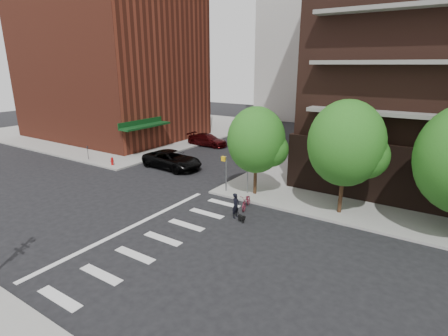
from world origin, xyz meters
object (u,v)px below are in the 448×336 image
parked_car_black (172,160)px  parked_car_maroon (207,140)px  fire_hydrant (112,161)px  dog_walker (236,205)px  scooter (246,201)px  parked_car_silver (250,133)px

parked_car_black → parked_car_maroon: 9.52m
parked_car_maroon → parked_car_black: bearing=-165.7°
fire_hydrant → parked_car_black: 5.64m
fire_hydrant → parked_car_maroon: parked_car_maroon is taller
fire_hydrant → dog_walker: (15.33, -3.28, 0.23)m
scooter → fire_hydrant: bearing=157.8°
parked_car_maroon → scooter: (12.87, -13.41, -0.21)m
dog_walker → parked_car_silver: bearing=26.3°
scooter → parked_car_black: bearing=141.3°
parked_car_maroon → dog_walker: size_ratio=3.07×
fire_hydrant → dog_walker: size_ratio=0.47×
parked_car_silver → dog_walker: bearing=-148.8°
parked_car_maroon → fire_hydrant: bearing=166.8°
fire_hydrant → parked_car_black: size_ratio=0.13×
parked_car_maroon → parked_car_silver: (2.19, 6.18, 0.03)m
parked_car_black → dog_walker: size_ratio=3.70×
parked_car_maroon → scooter: bearing=-138.3°
dog_walker → parked_car_maroon: bearing=40.1°
parked_car_maroon → dog_walker: 19.88m
parked_car_black → scooter: bearing=-109.0°
parked_car_maroon → parked_car_silver: size_ratio=1.09×
fire_hydrant → parked_car_silver: parked_car_silver is taller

